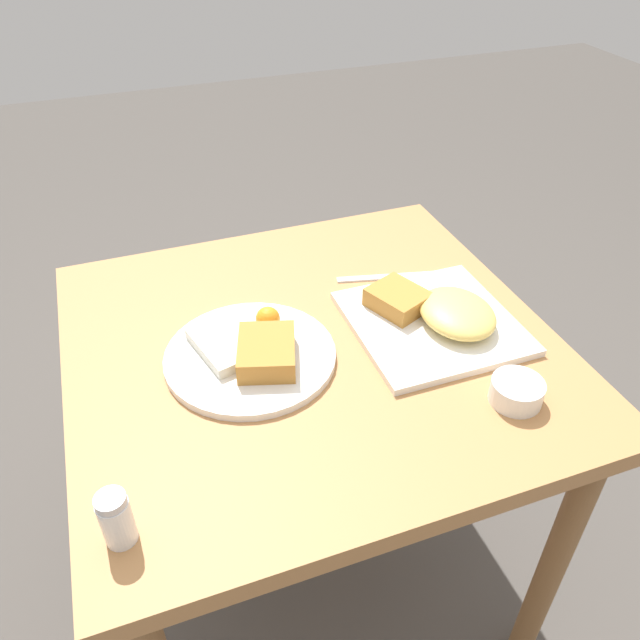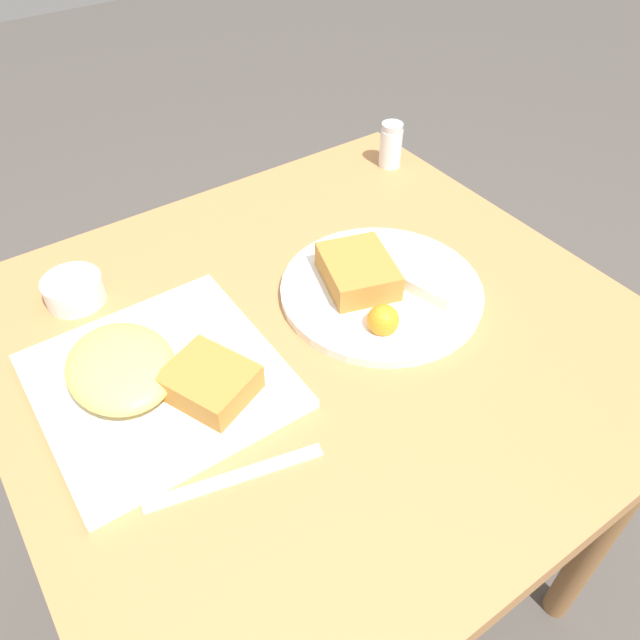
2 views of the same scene
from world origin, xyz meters
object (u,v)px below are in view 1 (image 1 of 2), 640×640
at_px(plate_oval_far, 252,353).
at_px(sauce_ramekin, 517,391).
at_px(plate_square_near, 437,316).
at_px(salt_shaker, 117,521).
at_px(butter_knife, 387,277).

distance_m(plate_oval_far, sauce_ramekin, 0.44).
xyz_separation_m(plate_oval_far, sauce_ramekin, (-0.24, -0.37, 0.00)).
height_order(plate_square_near, salt_shaker, salt_shaker).
height_order(plate_square_near, sauce_ramekin, plate_square_near).
bearing_deg(salt_shaker, sauce_ramekin, -86.26).
height_order(plate_square_near, butter_knife, plate_square_near).
xyz_separation_m(sauce_ramekin, salt_shaker, (-0.04, 0.61, 0.02)).
distance_m(sauce_ramekin, butter_knife, 0.39).
bearing_deg(salt_shaker, plate_oval_far, -41.66).
distance_m(plate_square_near, plate_oval_far, 0.34).
bearing_deg(sauce_ramekin, salt_shaker, 93.74).
bearing_deg(plate_square_near, salt_shaker, 113.49).
bearing_deg(butter_knife, plate_oval_far, 38.54).
height_order(sauce_ramekin, butter_knife, sauce_ramekin).
bearing_deg(sauce_ramekin, plate_oval_far, 57.06).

